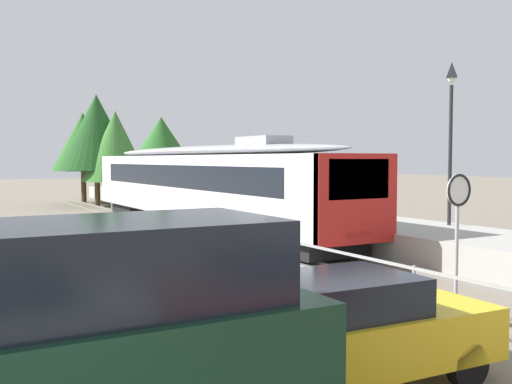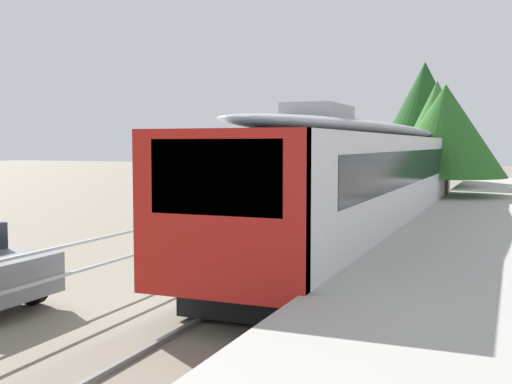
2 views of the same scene
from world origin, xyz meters
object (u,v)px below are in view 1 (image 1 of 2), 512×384
Objects in this scene: commuter_train at (202,181)px; parked_hatchback_grey at (166,257)px; platform_lamp_mid_platform at (451,112)px; parked_hatchback_yellow at (349,329)px; parked_van_dark_green at (69,357)px; speed_limit_sign at (458,210)px.

parked_hatchback_grey is (-5.66, -10.17, -1.36)m from commuter_train.
platform_lamp_mid_platform is at bearing 4.08° from parked_hatchback_grey.
commuter_train reaches higher than parked_hatchback_grey.
commuter_train is 10.79m from platform_lamp_mid_platform.
parked_hatchback_yellow is 3.99m from parked_van_dark_green.
parked_hatchback_yellow is (-10.24, -7.46, -3.83)m from platform_lamp_mid_platform.
parked_hatchback_yellow is at bearing -143.95° from platform_lamp_mid_platform.
parked_hatchback_grey is at bearing 90.00° from parked_hatchback_yellow.
parked_hatchback_yellow is (-5.66, -16.90, -1.36)m from commuter_train.
commuter_train is 20.12m from parked_van_dark_green.
platform_lamp_mid_platform reaches higher than parked_hatchback_grey.
parked_van_dark_green is (-9.53, -17.70, -0.86)m from commuter_train.
commuter_train is 5.12× the size of parked_hatchback_yellow.
parked_hatchback_grey is at bearing 125.23° from speed_limit_sign.
platform_lamp_mid_platform is at bearing 30.33° from parked_van_dark_green.
parked_hatchback_yellow is 0.83× the size of parked_van_dark_green.
parked_van_dark_green is at bearing -163.61° from speed_limit_sign.
parked_van_dark_green reaches higher than parked_hatchback_yellow.
commuter_train is at bearing 71.50° from parked_hatchback_yellow.
platform_lamp_mid_platform reaches higher than parked_van_dark_green.
parked_hatchback_yellow is 1.02× the size of parked_hatchback_grey.
commuter_train is at bearing 82.92° from speed_limit_sign.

